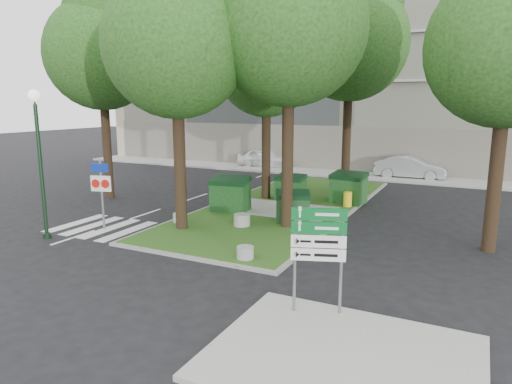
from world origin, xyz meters
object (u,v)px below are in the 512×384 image
Objects in this scene: tree_median_mid at (269,56)px; tree_median_far at (353,31)px; tree_street_left at (103,43)px; dumpster_a at (230,194)px; bollard_mid at (242,220)px; street_lamp at (39,147)px; car_silver at (410,167)px; car_white at (266,158)px; directional_sign at (318,244)px; dumpster_d at (348,188)px; bollard_left at (179,218)px; dumpster_c at (293,207)px; dumpster_b at (290,188)px; bollard_right at (245,252)px; litter_bin at (348,199)px; tree_median_near_left at (179,30)px; tree_median_near_right at (292,12)px; traffic_sign_pole at (101,185)px.

tree_median_far is (3.20, 3.00, 1.34)m from tree_median_mid.
dumpster_a is at bearing -1.70° from tree_street_left.
bollard_mid is 0.12× the size of street_lamp.
tree_street_left reaches higher than car_silver.
car_white reaches higher than bollard_mid.
car_white is (-11.41, 21.50, -1.03)m from directional_sign.
dumpster_d reaches higher than bollard_left.
tree_median_mid is at bearing 65.23° from street_lamp.
dumpster_d is (1.06, 4.47, 0.11)m from dumpster_c.
tree_median_mid is 8.11m from tree_street_left.
bollard_left is at bearing -116.26° from tree_median_far.
bollard_mid is 15.78m from car_silver.
bollard_right is (1.95, -8.44, -0.43)m from dumpster_b.
litter_bin is at bearing -143.38° from car_white.
dumpster_a is 2.81× the size of bollard_mid.
tree_median_near_left is at bearing -163.98° from dumpster_c.
bollard_right is at bearing -29.08° from tree_median_near_left.
litter_bin is at bearing 83.81° from bollard_right.
bollard_mid is at bearing -104.11° from dumpster_d.
tree_median_far is 8.52m from litter_bin.
dumpster_b is at bearing -5.41° from tree_median_mid.
tree_median_near_right is at bearing 18.41° from bollard_left.
traffic_sign_pole is at bearing -49.10° from tree_street_left.
tree_median_far reaches higher than dumpster_b.
dumpster_a reaches higher than bollard_right.
dumpster_a is at bearing 41.12° from traffic_sign_pole.
bollard_right is 0.12× the size of car_silver.
tree_median_far is at bearing 58.77° from street_lamp.
dumpster_b is 2.07× the size of litter_bin.
tree_street_left is at bearing -158.20° from tree_median_mid.
dumpster_d is (4.41, 7.16, -6.49)m from tree_median_near_left.
street_lamp is 2.15× the size of directional_sign.
litter_bin is at bearing 0.71° from dumpster_b.
tree_median_far reaches higher than bollard_left.
street_lamp is at bearing -130.97° from dumpster_a.
tree_median_far reaches higher than traffic_sign_pole.
street_lamp is at bearing -119.36° from dumpster_b.
dumpster_d is at bearing 50.79° from street_lamp.
car_white is 0.96× the size of car_silver.
bollard_mid is 0.26× the size of directional_sign.
tree_median_near_left is 9.95m from directional_sign.
directional_sign is (10.76, -1.53, -1.56)m from street_lamp.
dumpster_a is 10.36m from directional_sign.
tree_median_mid reaches higher than bollard_mid.
street_lamp is at bearing -114.77° from tree_median_mid.
directional_sign is at bearing 179.75° from car_silver.
dumpster_b is 2.87× the size of bollard_left.
tree_median_near_left reaches higher than dumpster_a.
dumpster_d is 0.92m from litter_bin.
litter_bin is (5.30, 5.73, 0.17)m from bollard_left.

